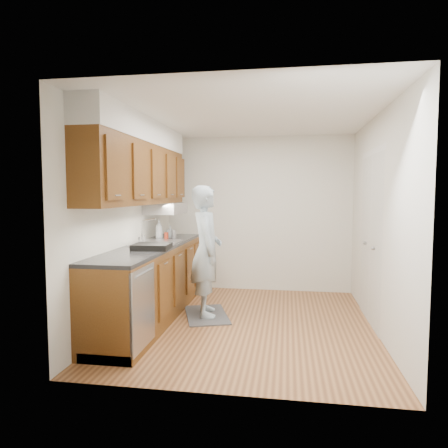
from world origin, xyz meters
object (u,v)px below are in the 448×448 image
(person, at_px, (206,242))
(soap_bottle_a, at_px, (159,229))
(soap_bottle_b, at_px, (170,232))
(dish_rack, at_px, (152,247))
(soda_can, at_px, (166,236))
(steel_can, at_px, (174,234))

(person, relative_size, soap_bottle_a, 6.94)
(person, height_order, soap_bottle_b, person)
(soap_bottle_b, height_order, dish_rack, soap_bottle_b)
(person, height_order, soda_can, person)
(steel_can, xyz_separation_m, dish_rack, (0.07, -1.15, -0.03))
(person, distance_m, soda_can, 0.72)
(soap_bottle_a, xyz_separation_m, steel_can, (0.18, 0.12, -0.08))
(steel_can, bearing_deg, dish_rack, -86.56)
(soda_can, relative_size, dish_rack, 0.26)
(soda_can, distance_m, steel_can, 0.24)
(steel_can, bearing_deg, soap_bottle_b, 137.80)
(soap_bottle_b, bearing_deg, soap_bottle_a, -120.91)
(soap_bottle_b, bearing_deg, dish_rack, -83.41)
(dish_rack, bearing_deg, steel_can, 90.20)
(soda_can, distance_m, dish_rack, 0.92)
(soap_bottle_a, xyz_separation_m, dish_rack, (0.25, -1.03, -0.10))
(person, height_order, soap_bottle_a, person)
(soap_bottle_a, distance_m, dish_rack, 1.07)
(soda_can, xyz_separation_m, steel_can, (0.04, 0.24, 0.01))
(soda_can, height_order, dish_rack, soda_can)
(soda_can, xyz_separation_m, dish_rack, (0.11, -0.92, -0.02))
(person, relative_size, soap_bottle_b, 10.67)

